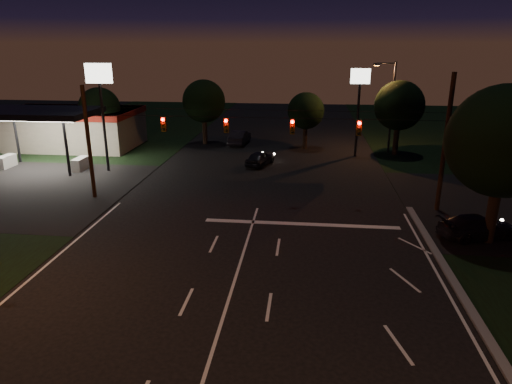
# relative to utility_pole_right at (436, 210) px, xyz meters

# --- Properties ---
(ground) EXTENTS (140.00, 140.00, 0.00)m
(ground) POSITION_rel_utility_pole_right_xyz_m (-12.00, -15.00, 0.00)
(ground) COLOR black
(ground) RESTS_ON ground
(cross_street_left) EXTENTS (20.00, 16.00, 0.02)m
(cross_street_left) POSITION_rel_utility_pole_right_xyz_m (-32.00, 1.00, 0.00)
(cross_street_left) COLOR black
(cross_street_left) RESTS_ON ground
(stop_bar) EXTENTS (12.00, 0.50, 0.01)m
(stop_bar) POSITION_rel_utility_pole_right_xyz_m (-9.00, -3.50, 0.01)
(stop_bar) COLOR silver
(stop_bar) RESTS_ON ground
(utility_pole_right) EXTENTS (0.30, 0.30, 9.00)m
(utility_pole_right) POSITION_rel_utility_pole_right_xyz_m (0.00, 0.00, 0.00)
(utility_pole_right) COLOR black
(utility_pole_right) RESTS_ON ground
(utility_pole_left) EXTENTS (0.28, 0.28, 8.00)m
(utility_pole_left) POSITION_rel_utility_pole_right_xyz_m (-24.00, 0.00, 0.00)
(utility_pole_left) COLOR black
(utility_pole_left) RESTS_ON ground
(signal_span) EXTENTS (24.00, 0.40, 1.56)m
(signal_span) POSITION_rel_utility_pole_right_xyz_m (-12.00, -0.04, 5.50)
(signal_span) COLOR black
(signal_span) RESTS_ON ground
(gas_station) EXTENTS (14.20, 16.10, 5.25)m
(gas_station) POSITION_rel_utility_pole_right_xyz_m (-33.86, 15.39, 2.38)
(gas_station) COLOR gray
(gas_station) RESTS_ON ground
(pole_sign_left_near) EXTENTS (2.20, 0.30, 9.10)m
(pole_sign_left_near) POSITION_rel_utility_pole_right_xyz_m (-26.00, 7.00, 6.98)
(pole_sign_left_near) COLOR black
(pole_sign_left_near) RESTS_ON ground
(pole_sign_right) EXTENTS (1.80, 0.30, 8.40)m
(pole_sign_right) POSITION_rel_utility_pole_right_xyz_m (-4.00, 15.00, 6.24)
(pole_sign_right) COLOR black
(pole_sign_right) RESTS_ON ground
(street_light_right_far) EXTENTS (2.20, 0.35, 9.00)m
(street_light_right_far) POSITION_rel_utility_pole_right_xyz_m (-0.76, 17.00, 5.24)
(street_light_right_far) COLOR black
(street_light_right_far) RESTS_ON ground
(tree_right_near) EXTENTS (6.00, 6.00, 8.76)m
(tree_right_near) POSITION_rel_utility_pole_right_xyz_m (1.53, -4.83, 5.68)
(tree_right_near) COLOR black
(tree_right_near) RESTS_ON ground
(tree_far_a) EXTENTS (4.20, 4.20, 6.42)m
(tree_far_a) POSITION_rel_utility_pole_right_xyz_m (-29.98, 15.12, 4.26)
(tree_far_a) COLOR black
(tree_far_a) RESTS_ON ground
(tree_far_b) EXTENTS (4.60, 4.60, 6.98)m
(tree_far_b) POSITION_rel_utility_pole_right_xyz_m (-19.98, 19.13, 4.61)
(tree_far_b) COLOR black
(tree_far_b) RESTS_ON ground
(tree_far_c) EXTENTS (3.80, 3.80, 5.86)m
(tree_far_c) POSITION_rel_utility_pole_right_xyz_m (-8.98, 18.10, 3.90)
(tree_far_c) COLOR black
(tree_far_c) RESTS_ON ground
(tree_far_d) EXTENTS (4.80, 4.80, 7.30)m
(tree_far_d) POSITION_rel_utility_pole_right_xyz_m (0.02, 16.13, 4.83)
(tree_far_d) COLOR black
(tree_far_d) RESTS_ON ground
(tree_far_e) EXTENTS (4.00, 4.00, 6.18)m
(tree_far_e) POSITION_rel_utility_pole_right_xyz_m (8.02, 14.11, 4.11)
(tree_far_e) COLOR black
(tree_far_e) RESTS_ON ground
(car_oncoming_a) EXTENTS (2.68, 4.17, 1.32)m
(car_oncoming_a) POSITION_rel_utility_pole_right_xyz_m (-13.00, 10.35, 0.66)
(car_oncoming_a) COLOR black
(car_oncoming_a) RESTS_ON ground
(car_oncoming_b) EXTENTS (2.01, 4.76, 1.53)m
(car_oncoming_b) POSITION_rel_utility_pole_right_xyz_m (-16.18, 19.25, 0.76)
(car_oncoming_b) COLOR black
(car_oncoming_b) RESTS_ON ground
(car_cross) EXTENTS (4.98, 3.17, 1.34)m
(car_cross) POSITION_rel_utility_pole_right_xyz_m (1.08, -4.48, 0.67)
(car_cross) COLOR black
(car_cross) RESTS_ON ground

